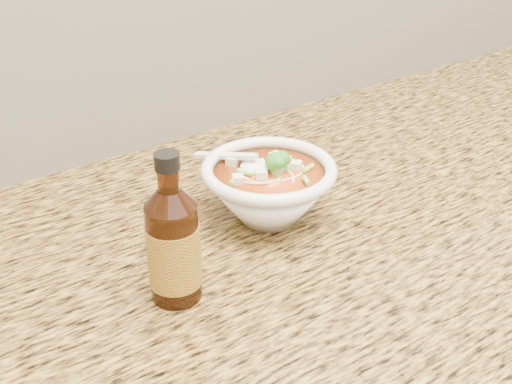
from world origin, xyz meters
TOP-DOWN VIEW (x-y plane):
  - counter_slab at (0.00, 1.68)m, footprint 4.00×0.68m
  - soup_bowl at (-0.10, 1.70)m, footprint 0.17×0.19m
  - hot_sauce_bottle at (-0.28, 1.63)m, footprint 0.08×0.08m

SIDE VIEW (x-z plane):
  - counter_slab at x=0.00m, z-range 0.86..0.90m
  - soup_bowl at x=-0.10m, z-range 0.89..0.99m
  - hot_sauce_bottle at x=-0.28m, z-range 0.88..1.05m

